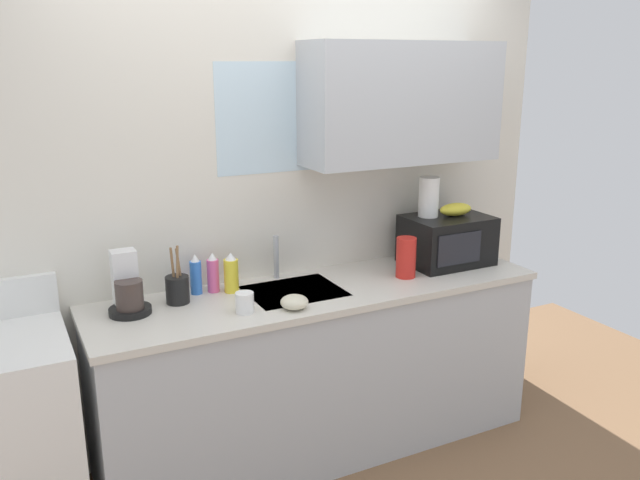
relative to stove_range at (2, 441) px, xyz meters
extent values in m
cube|color=silver|center=(1.50, 0.35, 0.79)|extent=(3.08, 0.10, 2.50)
cube|color=#B2B7BC|center=(2.06, 0.14, 1.33)|extent=(1.08, 0.32, 0.62)
cube|color=silver|center=(1.37, 0.31, 1.27)|extent=(0.56, 0.02, 0.55)
cube|color=#B2B7BC|center=(1.50, 0.00, -0.03)|extent=(2.28, 0.60, 0.86)
cube|color=beige|center=(1.50, 0.00, 0.42)|extent=(2.31, 0.63, 0.03)
cube|color=#9EA0A5|center=(1.37, 0.02, 0.37)|extent=(0.46, 0.38, 0.14)
cylinder|color=#B2B5BA|center=(1.37, 0.24, 0.56)|extent=(0.03, 0.03, 0.23)
cube|color=white|center=(0.00, 0.00, -0.01)|extent=(0.60, 0.60, 0.90)
cube|color=black|center=(2.32, 0.05, 0.58)|extent=(0.46, 0.34, 0.27)
cube|color=black|center=(2.27, -0.13, 0.58)|extent=(0.28, 0.01, 0.17)
ellipsoid|color=gold|center=(2.37, 0.05, 0.75)|extent=(0.20, 0.11, 0.07)
cylinder|color=white|center=(2.22, 0.10, 0.82)|extent=(0.11, 0.11, 0.22)
cylinder|color=black|center=(0.58, 0.08, 0.46)|extent=(0.19, 0.19, 0.03)
cylinder|color=#3F332D|center=(0.58, 0.07, 0.54)|extent=(0.12, 0.12, 0.13)
cube|color=silver|center=(0.58, 0.15, 0.59)|extent=(0.11, 0.09, 0.26)
cylinder|color=yellow|center=(1.09, 0.15, 0.52)|extent=(0.07, 0.07, 0.17)
cone|color=white|center=(1.09, 0.15, 0.63)|extent=(0.05, 0.05, 0.04)
cylinder|color=#E55999|center=(1.01, 0.19, 0.52)|extent=(0.06, 0.06, 0.16)
cone|color=white|center=(1.01, 0.19, 0.62)|extent=(0.04, 0.04, 0.04)
cylinder|color=blue|center=(0.92, 0.20, 0.52)|extent=(0.06, 0.06, 0.17)
cone|color=white|center=(0.92, 0.20, 0.62)|extent=(0.04, 0.04, 0.04)
cylinder|color=red|center=(1.98, -0.05, 0.55)|extent=(0.10, 0.10, 0.21)
cylinder|color=white|center=(1.05, -0.14, 0.49)|extent=(0.08, 0.08, 0.09)
cylinder|color=black|center=(0.81, 0.12, 0.51)|extent=(0.11, 0.11, 0.13)
cylinder|color=olive|center=(0.80, 0.12, 0.60)|extent=(0.03, 0.03, 0.24)
cylinder|color=olive|center=(0.83, 0.13, 0.59)|extent=(0.03, 0.03, 0.22)
cylinder|color=olive|center=(0.81, 0.10, 0.61)|extent=(0.02, 0.03, 0.25)
ellipsoid|color=beige|center=(1.27, -0.20, 0.47)|extent=(0.13, 0.13, 0.06)
camera|label=1|loc=(0.09, -2.77, 1.55)|focal=36.76mm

